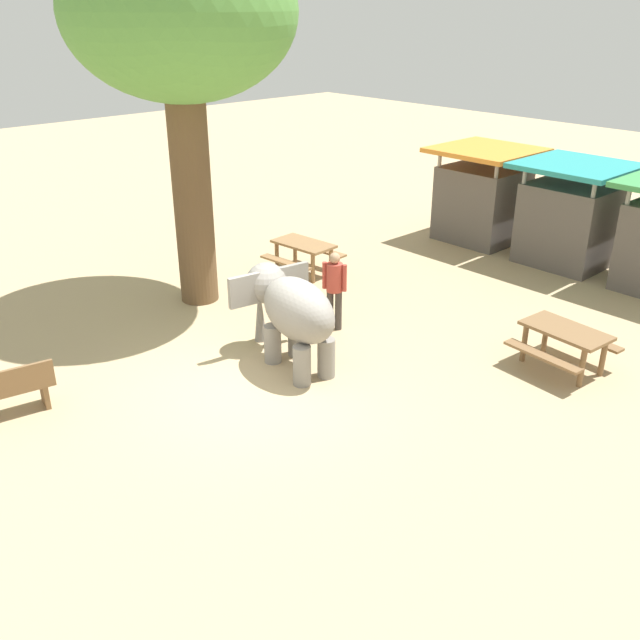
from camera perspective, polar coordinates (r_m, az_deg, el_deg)
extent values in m
plane|color=tan|center=(12.28, -5.12, -5.32)|extent=(60.00, 60.00, 0.00)
cylinder|color=gray|center=(12.87, -3.86, -1.94)|extent=(0.32, 0.32, 0.73)
cylinder|color=gray|center=(13.10, -1.94, -1.39)|extent=(0.32, 0.32, 0.73)
cylinder|color=gray|center=(12.11, -1.48, -3.70)|extent=(0.32, 0.32, 0.73)
cylinder|color=gray|center=(12.35, 0.52, -3.09)|extent=(0.32, 0.32, 0.73)
ellipsoid|color=gray|center=(12.26, -1.76, 0.83)|extent=(1.94, 1.20, 1.09)
sphere|color=gray|center=(13.10, -4.38, 3.02)|extent=(0.78, 0.78, 0.78)
cone|color=gray|center=(13.60, -4.90, 0.69)|extent=(0.24, 0.24, 1.22)
cube|color=gray|center=(12.78, -6.13, 2.38)|extent=(0.20, 0.64, 0.58)
cube|color=gray|center=(13.25, -2.20, 3.33)|extent=(0.20, 0.64, 0.58)
cylinder|color=#3F3833|center=(14.10, 1.50, 0.78)|extent=(0.14, 0.14, 0.82)
cylinder|color=#3F3833|center=(14.16, 0.82, 0.88)|extent=(0.14, 0.14, 0.82)
cylinder|color=#B23F33|center=(13.86, 1.18, 3.48)|extent=(0.32, 0.32, 0.58)
sphere|color=tan|center=(13.73, 1.20, 5.04)|extent=(0.22, 0.22, 0.22)
cylinder|color=#B23F33|center=(13.79, 2.00, 3.42)|extent=(0.09, 0.09, 0.55)
cylinder|color=#B23F33|center=(13.93, 0.37, 3.65)|extent=(0.09, 0.09, 0.55)
cylinder|color=brown|center=(15.21, -10.29, 9.74)|extent=(0.82, 0.82, 4.61)
ellipsoid|color=#569342|center=(14.74, -11.43, 23.39)|extent=(4.79, 4.39, 3.39)
cube|color=brown|center=(12.25, -23.97, -5.20)|extent=(0.64, 1.45, 0.06)
cube|color=brown|center=(12.00, -24.01, -4.60)|extent=(0.31, 1.39, 0.40)
cube|color=brown|center=(12.42, -21.42, -5.60)|extent=(0.37, 0.14, 0.42)
cube|color=olive|center=(16.97, -1.35, 6.20)|extent=(1.56, 0.93, 0.06)
cylinder|color=olive|center=(17.29, -3.52, 5.13)|extent=(0.10, 0.10, 0.72)
cylinder|color=olive|center=(17.71, -2.03, 5.65)|extent=(0.10, 0.10, 0.72)
cylinder|color=olive|center=(16.50, -0.58, 4.21)|extent=(0.10, 0.10, 0.72)
cylinder|color=olive|center=(16.94, 0.89, 4.77)|extent=(0.10, 0.10, 0.72)
cube|color=olive|center=(16.66, -2.81, 4.68)|extent=(1.52, 0.37, 0.05)
cube|color=olive|center=(17.50, 0.07, 5.71)|extent=(1.52, 0.37, 0.05)
cube|color=brown|center=(13.20, 19.33, -0.80)|extent=(1.56, 0.93, 0.06)
cylinder|color=brown|center=(13.41, 16.23, -1.81)|extent=(0.10, 0.10, 0.72)
cylinder|color=brown|center=(13.90, 17.82, -1.08)|extent=(0.10, 0.10, 0.72)
cylinder|color=brown|center=(12.84, 20.47, -3.65)|extent=(0.10, 0.10, 0.72)
cylinder|color=brown|center=(13.35, 21.97, -2.81)|extent=(0.10, 0.10, 0.72)
cube|color=brown|center=(12.85, 17.58, -2.79)|extent=(1.52, 0.37, 0.05)
cube|color=brown|center=(13.82, 20.59, -1.28)|extent=(1.52, 0.37, 0.05)
cube|color=#59514C|center=(19.94, 12.96, 9.13)|extent=(2.00, 1.80, 2.00)
cube|color=orange|center=(19.61, 13.36, 13.24)|extent=(2.50, 2.50, 0.12)
cylinder|color=gray|center=(20.09, 16.47, 9.46)|extent=(0.10, 0.10, 2.40)
cylinder|color=gray|center=(18.75, 13.83, 8.72)|extent=(0.10, 0.10, 2.40)
cylinder|color=gray|center=(21.03, 12.28, 10.55)|extent=(0.10, 0.10, 2.40)
cylinder|color=gray|center=(19.76, 9.48, 9.88)|extent=(0.10, 0.10, 2.40)
cube|color=#59514C|center=(18.66, 19.50, 7.30)|extent=(2.00, 1.80, 2.00)
cube|color=teal|center=(18.32, 20.15, 11.65)|extent=(2.50, 2.50, 0.12)
cylinder|color=gray|center=(18.94, 23.16, 7.61)|extent=(0.10, 0.10, 2.40)
cylinder|color=gray|center=(17.52, 20.86, 6.72)|extent=(0.10, 0.10, 2.40)
cylinder|color=gray|center=(19.71, 18.45, 8.92)|extent=(0.10, 0.10, 2.40)
cylinder|color=gray|center=(18.34, 15.89, 8.14)|extent=(0.10, 0.10, 2.40)
cylinder|color=gray|center=(17.21, 23.19, 6.02)|extent=(0.10, 0.10, 2.40)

